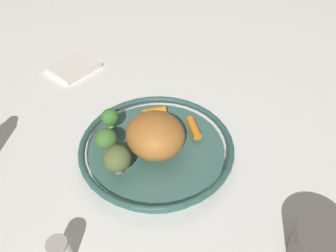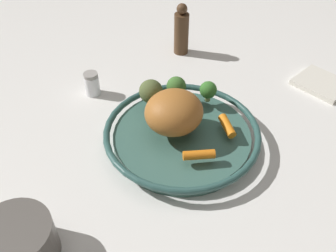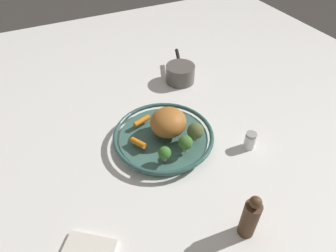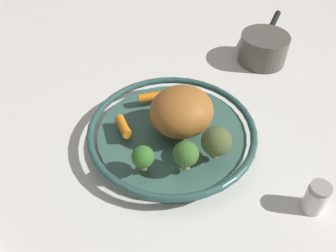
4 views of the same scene
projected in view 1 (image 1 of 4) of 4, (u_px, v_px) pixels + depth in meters
name	position (u px, v px, depth m)	size (l,w,h in m)	color
ground_plane	(157.00, 157.00, 0.79)	(2.38, 2.38, 0.00)	silver
serving_bowl	(157.00, 150.00, 0.78)	(0.35, 0.35, 0.04)	#3D665B
roast_chicken_piece	(157.00, 135.00, 0.72)	(0.13, 0.12, 0.09)	#A66329
baby_carrot_right	(194.00, 128.00, 0.79)	(0.02, 0.02, 0.06)	orange
baby_carrot_back	(154.00, 112.00, 0.83)	(0.02, 0.02, 0.06)	orange
broccoli_floret_large	(117.00, 159.00, 0.68)	(0.06, 0.06, 0.07)	tan
broccoli_floret_small	(110.00, 118.00, 0.78)	(0.04, 0.04, 0.05)	#9AA666
broccoli_floret_mid	(106.00, 140.00, 0.72)	(0.05, 0.05, 0.06)	tan
salt_shaker	(60.00, 252.00, 0.59)	(0.04, 0.04, 0.06)	white
saucepan	(331.00, 250.00, 0.59)	(0.13, 0.22, 0.08)	#56514C
dish_towel	(74.00, 67.00, 1.05)	(0.13, 0.11, 0.01)	silver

